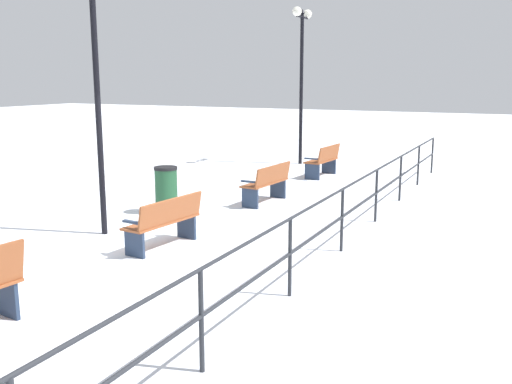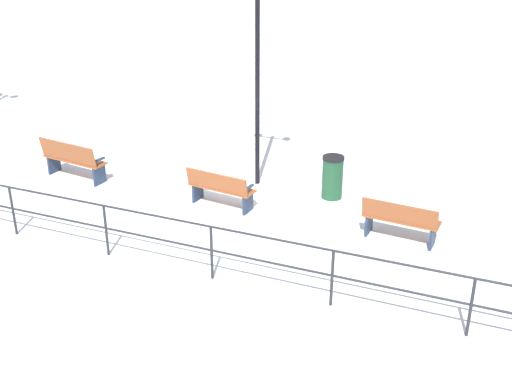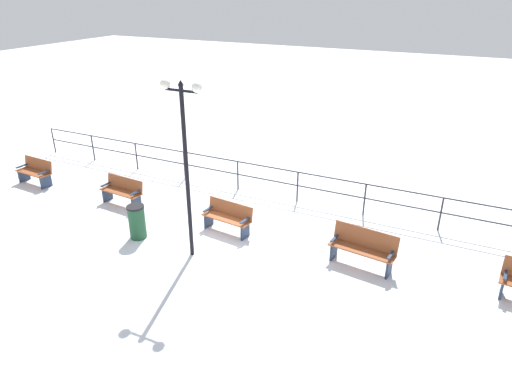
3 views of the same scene
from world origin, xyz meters
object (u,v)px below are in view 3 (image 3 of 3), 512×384
object	(u,v)px
lamppost_middle	(184,140)
trash_bin	(137,222)
bench_nearest	(35,171)
bench_second	(122,191)
bench_fourth	(363,247)
bench_third	(228,217)

from	to	relation	value
lamppost_middle	trash_bin	size ratio (longest dim) A/B	4.65
bench_nearest	bench_second	bearing A→B (deg)	94.36
bench_fourth	lamppost_middle	world-z (taller)	lamppost_middle
lamppost_middle	trash_bin	xyz separation A→B (m)	(-0.09, -1.83, -2.64)
bench_fourth	trash_bin	xyz separation A→B (m)	(1.34, -5.92, -0.03)
bench_nearest	bench_second	xyz separation A→B (m)	(-0.05, 3.85, 0.00)
bench_third	lamppost_middle	bearing A→B (deg)	-2.75
lamppost_middle	bench_second	bearing A→B (deg)	-113.27
bench_second	bench_fourth	world-z (taller)	bench_fourth
bench_nearest	lamppost_middle	xyz separation A→B (m)	(1.51, 7.46, 2.66)
bench_nearest	lamppost_middle	world-z (taller)	lamppost_middle
bench_second	bench_third	xyz separation A→B (m)	(0.06, 3.85, -0.01)
bench_nearest	lamppost_middle	distance (m)	8.07
bench_second	bench_fourth	distance (m)	7.71
bench_third	bench_nearest	bearing A→B (deg)	-83.56
bench_nearest	trash_bin	size ratio (longest dim) A/B	1.45
bench_fourth	trash_bin	distance (m)	6.07
bench_third	lamppost_middle	world-z (taller)	lamppost_middle
lamppost_middle	trash_bin	bearing A→B (deg)	-92.74
bench_second	lamppost_middle	xyz separation A→B (m)	(1.55, 3.61, 2.66)
bench_third	bench_second	bearing A→B (deg)	-84.37
bench_nearest	lamppost_middle	size ratio (longest dim) A/B	0.31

